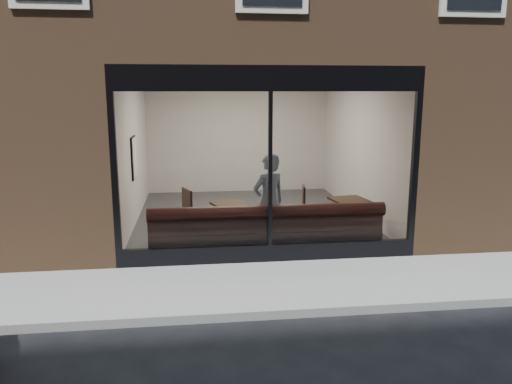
{
  "coord_description": "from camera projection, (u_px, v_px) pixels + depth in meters",
  "views": [
    {
      "loc": [
        -1.21,
        -5.82,
        2.82
      ],
      "look_at": [
        -0.19,
        2.4,
        1.12
      ],
      "focal_mm": 35.0,
      "sensor_mm": 36.0,
      "label": 1
    }
  ],
  "objects": [
    {
      "name": "storefront_header",
      "position": [
        271.0,
        78.0,
        7.76
      ],
      "size": [
        5.0,
        0.1,
        0.4
      ],
      "primitive_type": "cube",
      "color": "black",
      "rests_on": "host_building_upper"
    },
    {
      "name": "cafe_wall_back",
      "position": [
        238.0,
        135.0,
        13.81
      ],
      "size": [
        5.0,
        0.0,
        5.0
      ],
      "primitive_type": "plane",
      "rotation": [
        1.57,
        0.0,
        0.0
      ],
      "color": "beige",
      "rests_on": "ground"
    },
    {
      "name": "cafe_wall_right",
      "position": [
        360.0,
        145.0,
        11.21
      ],
      "size": [
        0.0,
        6.0,
        6.0
      ],
      "primitive_type": "plane",
      "rotation": [
        1.57,
        0.0,
        -1.57
      ],
      "color": "beige",
      "rests_on": "ground"
    },
    {
      "name": "ground",
      "position": [
        294.0,
        315.0,
        6.37
      ],
      "size": [
        120.0,
        120.0,
        0.0
      ],
      "primitive_type": "plane",
      "color": "black",
      "rests_on": "ground"
    },
    {
      "name": "kerb_near",
      "position": [
        294.0,
        312.0,
        6.31
      ],
      "size": [
        40.0,
        0.1,
        0.12
      ],
      "primitive_type": "cube",
      "color": "gray",
      "rests_on": "ground"
    },
    {
      "name": "wall_poster",
      "position": [
        135.0,
        158.0,
        10.4
      ],
      "size": [
        0.02,
        0.62,
        0.82
      ],
      "primitive_type": "cube",
      "color": "white",
      "rests_on": "cafe_wall_left"
    },
    {
      "name": "cafe_ceiling",
      "position": [
        250.0,
        72.0,
        10.59
      ],
      "size": [
        6.0,
        6.0,
        0.0
      ],
      "primitive_type": "plane",
      "rotation": [
        3.14,
        0.0,
        0.0
      ],
      "color": "white",
      "rests_on": "host_building_upper"
    },
    {
      "name": "host_building_pier_left",
      "position": [
        99.0,
        136.0,
        13.37
      ],
      "size": [
        2.5,
        12.0,
        3.2
      ],
      "primitive_type": "cube",
      "color": "brown",
      "rests_on": "ground"
    },
    {
      "name": "host_building_pier_right",
      "position": [
        368.0,
        134.0,
        14.28
      ],
      "size": [
        2.5,
        12.0,
        3.2
      ],
      "primitive_type": "cube",
      "color": "brown",
      "rests_on": "ground"
    },
    {
      "name": "cafe_table_right",
      "position": [
        349.0,
        200.0,
        9.61
      ],
      "size": [
        0.74,
        0.74,
        0.04
      ],
      "primitive_type": "cube",
      "rotation": [
        0.0,
        0.0,
        0.17
      ],
      "color": "#332213",
      "rests_on": "cafe_floor"
    },
    {
      "name": "storefront_mullion",
      "position": [
        270.0,
        170.0,
        8.05
      ],
      "size": [
        0.06,
        0.1,
        2.5
      ],
      "primitive_type": "cube",
      "color": "black",
      "rests_on": "storefront_kick"
    },
    {
      "name": "cafe_wall_left",
      "position": [
        134.0,
        149.0,
        10.61
      ],
      "size": [
        0.0,
        6.0,
        6.0
      ],
      "primitive_type": "plane",
      "rotation": [
        1.57,
        0.0,
        1.57
      ],
      "color": "beige",
      "rests_on": "ground"
    },
    {
      "name": "banquette",
      "position": [
        266.0,
        242.0,
        8.7
      ],
      "size": [
        4.0,
        0.55,
        0.45
      ],
      "primitive_type": "cube",
      "color": "#3C1516",
      "rests_on": "cafe_floor"
    },
    {
      "name": "cafe_floor",
      "position": [
        250.0,
        217.0,
        11.22
      ],
      "size": [
        6.0,
        6.0,
        0.0
      ],
      "primitive_type": "plane",
      "color": "#2D2D30",
      "rests_on": "ground"
    },
    {
      "name": "cafe_chair_left",
      "position": [
        179.0,
        226.0,
        9.66
      ],
      "size": [
        0.61,
        0.61,
        0.04
      ],
      "primitive_type": "cube",
      "rotation": [
        0.0,
        0.0,
        3.51
      ],
      "color": "#332213",
      "rests_on": "cafe_floor"
    },
    {
      "name": "storefront_kick",
      "position": [
        270.0,
        253.0,
        8.33
      ],
      "size": [
        5.0,
        0.1,
        0.3
      ],
      "primitive_type": "cube",
      "color": "black",
      "rests_on": "ground"
    },
    {
      "name": "cafe_table_left",
      "position": [
        230.0,
        204.0,
        9.26
      ],
      "size": [
        0.75,
        0.75,
        0.04
      ],
      "primitive_type": "cube",
      "rotation": [
        0.0,
        0.0,
        0.35
      ],
      "color": "#332213",
      "rests_on": "cafe_floor"
    },
    {
      "name": "person",
      "position": [
        269.0,
        202.0,
        8.82
      ],
      "size": [
        0.75,
        0.65,
        1.74
      ],
      "primitive_type": "imported",
      "rotation": [
        0.0,
        0.0,
        3.57
      ],
      "color": "#8AA3BB",
      "rests_on": "cafe_floor"
    },
    {
      "name": "storefront_glass",
      "position": [
        270.0,
        171.0,
        8.02
      ],
      "size": [
        4.8,
        0.0,
        4.8
      ],
      "primitive_type": "plane",
      "rotation": [
        1.57,
        0.0,
        0.0
      ],
      "color": "white",
      "rests_on": "storefront_kick"
    },
    {
      "name": "sidewalk_near",
      "position": [
        280.0,
        285.0,
        7.34
      ],
      "size": [
        40.0,
        2.0,
        0.01
      ],
      "primitive_type": "cube",
      "color": "gray",
      "rests_on": "ground"
    },
    {
      "name": "cafe_chair_right",
      "position": [
        294.0,
        220.0,
        10.1
      ],
      "size": [
        0.48,
        0.48,
        0.04
      ],
      "primitive_type": "cube",
      "rotation": [
        0.0,
        0.0,
        2.99
      ],
      "color": "#332213",
      "rests_on": "cafe_floor"
    },
    {
      "name": "host_building_backfill",
      "position": [
        230.0,
        127.0,
        16.74
      ],
      "size": [
        5.0,
        6.0,
        3.2
      ],
      "primitive_type": "cube",
      "color": "brown",
      "rests_on": "ground"
    }
  ]
}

